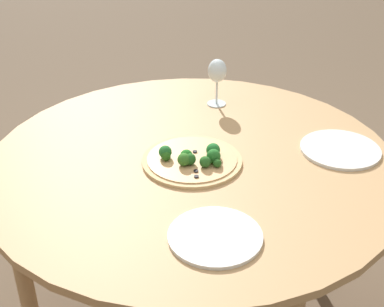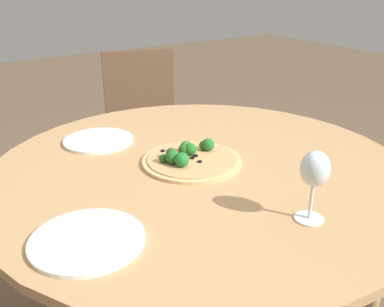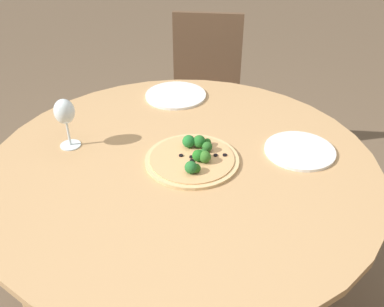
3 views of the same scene
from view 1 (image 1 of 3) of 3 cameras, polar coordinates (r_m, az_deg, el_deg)
dining_table at (r=1.69m, az=0.04°, el=-2.32°), size 1.27×1.27×0.75m
pizza at (r=1.62m, az=0.07°, el=-0.58°), size 0.31×0.31×0.06m
wine_glass at (r=1.95m, az=2.71°, el=8.62°), size 0.07×0.07×0.18m
plate_near at (r=1.33m, az=2.49°, el=-8.79°), size 0.24×0.24×0.01m
plate_far at (r=1.75m, az=15.53°, el=0.45°), size 0.25×0.25×0.01m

